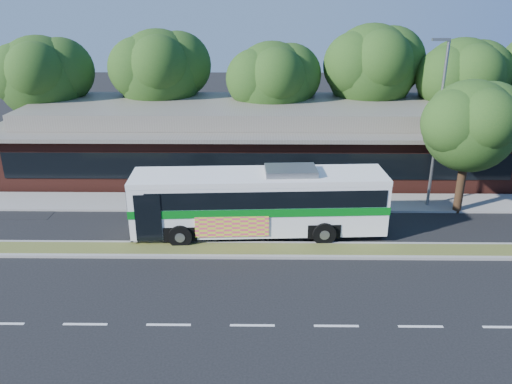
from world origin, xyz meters
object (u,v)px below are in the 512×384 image
transit_bus (260,198)px  sedan (29,172)px  lamp_post (438,121)px  sidewalk_tree (476,124)px

transit_bus → sedan: (-14.62, 7.22, -1.22)m
lamp_post → sidewalk_tree: 1.87m
transit_bus → sidewalk_tree: (11.10, 2.94, 2.99)m
lamp_post → sidewalk_tree: bearing=-18.1°
lamp_post → sidewalk_tree: size_ratio=1.27×
sedan → sidewalk_tree: size_ratio=0.66×
transit_bus → sidewalk_tree: size_ratio=1.72×
transit_bus → sidewalk_tree: bearing=11.9°
lamp_post → transit_bus: (-9.32, -3.52, -3.00)m
lamp_post → sedan: size_ratio=1.93×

